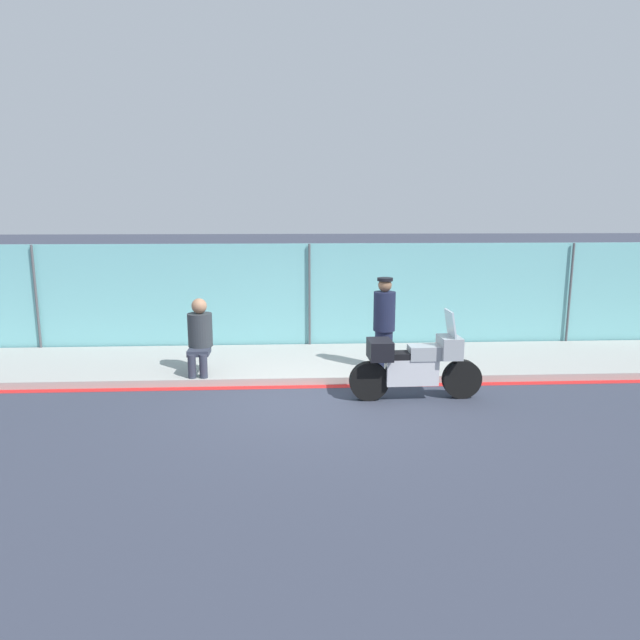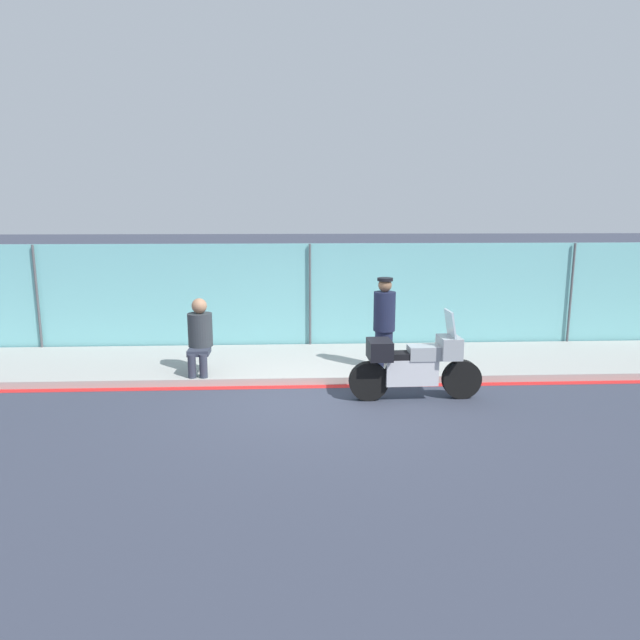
% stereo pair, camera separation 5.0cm
% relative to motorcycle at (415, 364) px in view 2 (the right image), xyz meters
% --- Properties ---
extents(ground_plane, '(120.00, 120.00, 0.00)m').
position_rel_motorcycle_xyz_m(ground_plane, '(-1.55, -0.04, -0.58)').
color(ground_plane, '#333847').
extents(sidewalk, '(41.90, 2.50, 0.13)m').
position_rel_motorcycle_xyz_m(sidewalk, '(-1.55, 2.05, -0.51)').
color(sidewalk, '#9E9E99').
rests_on(sidewalk, ground_plane).
extents(curb_paint_stripe, '(41.90, 0.18, 0.01)m').
position_rel_motorcycle_xyz_m(curb_paint_stripe, '(-1.55, 0.71, -0.57)').
color(curb_paint_stripe, red).
rests_on(curb_paint_stripe, ground_plane).
extents(storefront_fence, '(39.81, 0.17, 2.27)m').
position_rel_motorcycle_xyz_m(storefront_fence, '(-1.55, 3.39, 0.56)').
color(storefront_fence, '#6BB2B7').
rests_on(storefront_fence, ground_plane).
extents(motorcycle, '(2.12, 0.52, 1.43)m').
position_rel_motorcycle_xyz_m(motorcycle, '(0.00, 0.00, 0.00)').
color(motorcycle, black).
rests_on(motorcycle, ground_plane).
extents(officer_standing, '(0.39, 0.39, 1.66)m').
position_rel_motorcycle_xyz_m(officer_standing, '(-0.28, 1.36, 0.40)').
color(officer_standing, '#191E38').
rests_on(officer_standing, sidewalk).
extents(person_seated_on_curb, '(0.43, 0.70, 1.32)m').
position_rel_motorcycle_xyz_m(person_seated_on_curb, '(-3.56, 1.27, 0.27)').
color(person_seated_on_curb, '#2D3342').
rests_on(person_seated_on_curb, sidewalk).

